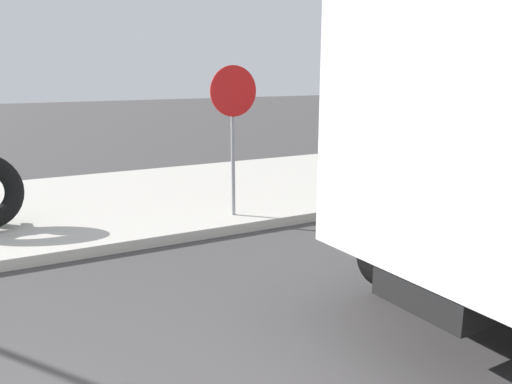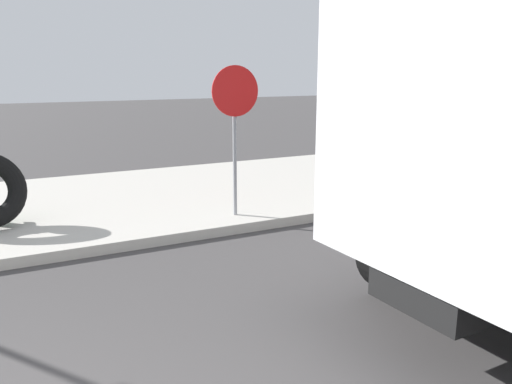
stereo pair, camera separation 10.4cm
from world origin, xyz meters
The scene contains 1 object.
stop_sign centered at (4.35, 4.50, 1.76)m, with size 0.76×0.08×2.31m.
Camera 2 is at (0.98, -2.73, 2.39)m, focal length 36.63 mm.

